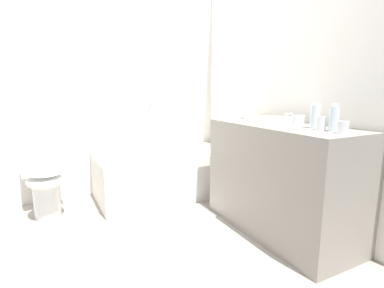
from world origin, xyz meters
TOP-DOWN VIEW (x-y plane):
  - ground_plane at (0.00, 0.00)m, footprint 3.94×3.94m
  - wall_back_tiled at (0.00, 1.20)m, footprint 3.34×0.10m
  - wall_right_mirror at (1.52, 0.00)m, footprint 0.10×2.70m
  - bathtub at (0.67, 0.77)m, footprint 1.46×0.77m
  - toilet at (-0.52, 0.80)m, footprint 0.38×0.54m
  - vanity_counter at (1.18, -0.44)m, footprint 0.57×1.27m
  - sink_basin at (1.17, -0.35)m, footprint 0.32×0.32m
  - sink_faucet at (1.36, -0.35)m, footprint 0.10×0.15m
  - water_bottle_0 at (1.21, -0.71)m, footprint 0.07×0.07m
  - water_bottle_1 at (1.19, -0.88)m, footprint 0.06×0.06m
  - water_bottle_2 at (1.25, 0.07)m, footprint 0.06×0.06m
  - water_bottle_3 at (1.19, 0.02)m, footprint 0.06×0.06m
  - drinking_glass_0 at (1.16, -0.81)m, footprint 0.06×0.06m
  - drinking_glass_1 at (1.16, -0.97)m, footprint 0.07×0.07m
  - drinking_glass_2 at (1.15, -0.60)m, footprint 0.07×0.07m
  - drinking_glass_3 at (1.24, -0.55)m, footprint 0.07×0.07m
  - soap_dish at (1.19, -0.08)m, footprint 0.09×0.06m
  - bath_mat at (0.57, 0.17)m, footprint 0.60×0.35m
  - toilet_paper_roll at (-0.80, 0.82)m, footprint 0.11×0.11m

SIDE VIEW (x-z plane):
  - ground_plane at x=0.00m, z-range 0.00..0.00m
  - bath_mat at x=0.57m, z-range 0.00..0.01m
  - toilet_paper_roll at x=-0.80m, z-range 0.00..0.12m
  - bathtub at x=0.67m, z-range -0.33..0.85m
  - toilet at x=-0.52m, z-range 0.01..0.74m
  - vanity_counter at x=1.18m, z-range 0.00..0.89m
  - soap_dish at x=1.19m, z-range 0.89..0.91m
  - sink_basin at x=1.17m, z-range 0.89..0.94m
  - sink_faucet at x=1.36m, z-range 0.88..0.96m
  - drinking_glass_1 at x=1.16m, z-range 0.89..0.97m
  - drinking_glass_3 at x=1.24m, z-range 0.89..0.97m
  - drinking_glass_2 at x=1.15m, z-range 0.89..0.97m
  - drinking_glass_0 at x=1.16m, z-range 0.89..0.98m
  - water_bottle_1 at x=1.19m, z-range 0.88..1.07m
  - water_bottle_0 at x=1.21m, z-range 0.88..1.07m
  - water_bottle_2 at x=1.25m, z-range 0.88..1.08m
  - water_bottle_3 at x=1.19m, z-range 0.88..1.09m
  - wall_back_tiled at x=0.00m, z-range 0.00..2.42m
  - wall_right_mirror at x=1.52m, z-range 0.00..2.42m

